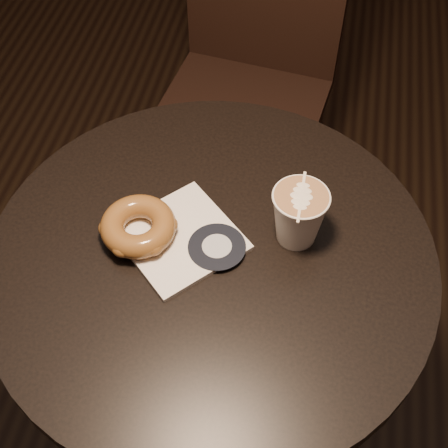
% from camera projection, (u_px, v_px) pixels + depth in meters
% --- Properties ---
extents(cafe_table, '(0.70, 0.70, 0.75)m').
position_uv_depth(cafe_table, '(213.00, 316.00, 1.12)').
color(cafe_table, black).
rests_on(cafe_table, ground).
extents(chair, '(0.45, 0.45, 1.01)m').
position_uv_depth(chair, '(253.00, 53.00, 1.56)').
color(chair, black).
rests_on(chair, ground).
extents(pastry_bag, '(0.23, 0.23, 0.01)m').
position_uv_depth(pastry_bag, '(180.00, 238.00, 0.97)').
color(pastry_bag, white).
rests_on(pastry_bag, cafe_table).
extents(doughnut, '(0.12, 0.12, 0.04)m').
position_uv_depth(doughnut, '(138.00, 226.00, 0.96)').
color(doughnut, brown).
rests_on(doughnut, pastry_bag).
extents(latte_cup, '(0.09, 0.09, 0.10)m').
position_uv_depth(latte_cup, '(298.00, 217.00, 0.94)').
color(latte_cup, white).
rests_on(latte_cup, cafe_table).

